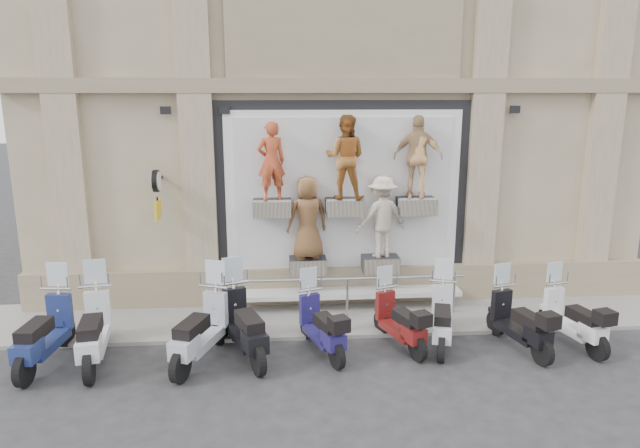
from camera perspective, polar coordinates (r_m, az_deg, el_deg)
The scene contains 15 objects.
ground at distance 10.53m, azimuth 4.08°, elevation -13.66°, with size 90.00×90.00×0.00m, color #2A2A2D.
sidewalk at distance 12.40m, azimuth 2.66°, elevation -9.12°, with size 16.00×2.20×0.08m, color gray.
building at distance 16.39m, azimuth 0.72°, elevation 17.61°, with size 14.00×8.60×12.00m, color tan, non-canonical shape.
shop_vitrine at distance 12.33m, azimuth 2.89°, elevation 2.33°, with size 5.60×0.96×4.30m.
guard_rail at distance 12.15m, azimuth 2.74°, elevation -7.45°, with size 5.06×0.10×0.93m, color #9EA0A5, non-canonical shape.
clock_sign_bracket at distance 12.16m, azimuth -16.01°, elevation 3.48°, with size 0.10×0.80×1.02m.
scooter_a at distance 11.19m, azimuth -25.97°, elevation -8.63°, with size 0.61×2.08×1.69m, color navy, non-canonical shape.
scooter_b at distance 10.90m, azimuth -21.80°, elevation -8.68°, with size 0.62×2.12×1.73m, color silver, non-canonical shape.
scooter_c at distance 10.40m, azimuth -11.93°, elevation -9.12°, with size 0.61×2.09×1.70m, color #A4A7B2, non-canonical shape.
scooter_d at distance 10.47m, azimuth -7.61°, elevation -8.77°, with size 0.61×2.10×1.71m, color black, non-canonical shape.
scooter_e at distance 10.55m, azimuth 0.13°, elevation -9.12°, with size 0.53×1.82×1.48m, color navy, non-canonical shape.
scooter_f at distance 10.91m, azimuth 7.97°, elevation -8.62°, with size 0.51×1.76×1.43m, color maroon, non-canonical shape.
scooter_g at distance 11.09m, azimuth 12.15°, elevation -8.15°, with size 0.55×1.89×1.54m, color #BABDC2, non-canonical shape.
scooter_h at distance 11.33m, azimuth 19.38°, elevation -8.25°, with size 0.54×1.85×1.51m, color black, non-canonical shape.
scooter_i at distance 11.88m, azimuth 24.05°, elevation -7.72°, with size 0.53×1.83×1.49m, color white, non-canonical shape.
Camera 1 is at (-1.44, -9.28, 4.76)m, focal length 32.00 mm.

